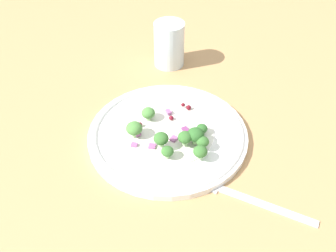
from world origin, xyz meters
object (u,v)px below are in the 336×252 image
(plate, at_px, (168,134))
(fork, at_px, (247,198))
(broccoli_floret_2, at_px, (148,113))
(water_glass, at_px, (169,44))
(broccoli_floret_1, at_px, (166,152))
(broccoli_floret_0, at_px, (196,135))

(plate, relative_size, fork, 1.80)
(broccoli_floret_2, relative_size, fork, 0.16)
(broccoli_floret_2, xyz_separation_m, water_glass, (0.12, 0.17, 0.02))
(fork, relative_size, water_glass, 1.59)
(fork, distance_m, water_glass, 0.39)
(broccoli_floret_1, relative_size, broccoli_floret_2, 0.83)
(broccoli_floret_0, relative_size, broccoli_floret_1, 1.39)
(plate, distance_m, broccoli_floret_2, 0.05)
(broccoli_floret_1, bearing_deg, broccoli_floret_2, 83.39)
(plate, height_order, broccoli_floret_1, broccoli_floret_1)
(broccoli_floret_1, xyz_separation_m, water_glass, (0.13, 0.27, 0.02))
(plate, bearing_deg, fork, -73.44)
(broccoli_floret_2, distance_m, fork, 0.23)
(broccoli_floret_1, height_order, fork, broccoli_floret_1)
(water_glass, bearing_deg, broccoli_floret_0, -105.83)
(broccoli_floret_2, bearing_deg, broccoli_floret_1, -96.61)
(broccoli_floret_1, height_order, broccoli_floret_2, broccoli_floret_2)
(plate, bearing_deg, water_glass, 64.38)
(broccoli_floret_0, relative_size, fork, 0.19)
(broccoli_floret_1, relative_size, fork, 0.13)
(broccoli_floret_1, bearing_deg, water_glass, 63.91)
(water_glass, bearing_deg, broccoli_floret_1, -116.09)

